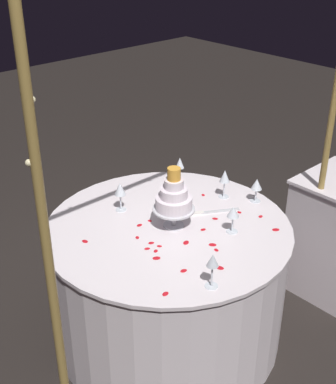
{
  "coord_description": "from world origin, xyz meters",
  "views": [
    {
      "loc": [
        1.59,
        1.73,
        2.18
      ],
      "look_at": [
        0.0,
        0.0,
        0.93
      ],
      "focal_mm": 48.98,
      "sensor_mm": 36.0,
      "label": 1
    }
  ],
  "objects_px": {
    "decorative_arch": "(224,124)",
    "wine_glass_4": "(225,177)",
    "tiered_cake": "(174,198)",
    "wine_glass_2": "(180,165)",
    "main_table": "(168,281)",
    "wine_glass_5": "(257,185)",
    "wine_glass_1": "(213,263)",
    "wine_glass_3": "(120,190)",
    "cake_knife": "(210,212)",
    "wine_glass_0": "(233,213)"
  },
  "relations": [
    {
      "from": "tiered_cake",
      "to": "wine_glass_4",
      "type": "height_order",
      "value": "tiered_cake"
    },
    {
      "from": "main_table",
      "to": "tiered_cake",
      "type": "relative_size",
      "value": 3.88
    },
    {
      "from": "wine_glass_0",
      "to": "wine_glass_2",
      "type": "xyz_separation_m",
      "value": [
        -0.17,
        -0.57,
        0.02
      ]
    },
    {
      "from": "decorative_arch",
      "to": "wine_glass_2",
      "type": "relative_size",
      "value": 12.16
    },
    {
      "from": "wine_glass_2",
      "to": "cake_knife",
      "type": "height_order",
      "value": "wine_glass_2"
    },
    {
      "from": "tiered_cake",
      "to": "wine_glass_2",
      "type": "height_order",
      "value": "tiered_cake"
    },
    {
      "from": "wine_glass_0",
      "to": "wine_glass_1",
      "type": "height_order",
      "value": "wine_glass_1"
    },
    {
      "from": "wine_glass_1",
      "to": "wine_glass_3",
      "type": "xyz_separation_m",
      "value": [
        -0.12,
        -0.8,
        -0.0
      ]
    },
    {
      "from": "main_table",
      "to": "wine_glass_3",
      "type": "height_order",
      "value": "wine_glass_3"
    },
    {
      "from": "wine_glass_3",
      "to": "wine_glass_1",
      "type": "bearing_deg",
      "value": 81.3
    },
    {
      "from": "wine_glass_0",
      "to": "wine_glass_2",
      "type": "distance_m",
      "value": 0.59
    },
    {
      "from": "cake_knife",
      "to": "decorative_arch",
      "type": "bearing_deg",
      "value": 47.89
    },
    {
      "from": "cake_knife",
      "to": "wine_glass_0",
      "type": "bearing_deg",
      "value": 73.79
    },
    {
      "from": "tiered_cake",
      "to": "wine_glass_1",
      "type": "height_order",
      "value": "tiered_cake"
    },
    {
      "from": "wine_glass_4",
      "to": "cake_knife",
      "type": "height_order",
      "value": "wine_glass_4"
    },
    {
      "from": "wine_glass_4",
      "to": "wine_glass_5",
      "type": "height_order",
      "value": "wine_glass_4"
    },
    {
      "from": "wine_glass_1",
      "to": "tiered_cake",
      "type": "bearing_deg",
      "value": -114.82
    },
    {
      "from": "decorative_arch",
      "to": "wine_glass_4",
      "type": "bearing_deg",
      "value": -141.13
    },
    {
      "from": "main_table",
      "to": "wine_glass_2",
      "type": "height_order",
      "value": "wine_glass_2"
    },
    {
      "from": "wine_glass_0",
      "to": "wine_glass_2",
      "type": "height_order",
      "value": "wine_glass_2"
    },
    {
      "from": "wine_glass_1",
      "to": "wine_glass_5",
      "type": "relative_size",
      "value": 1.19
    },
    {
      "from": "wine_glass_2",
      "to": "main_table",
      "type": "bearing_deg",
      "value": 39.07
    },
    {
      "from": "main_table",
      "to": "cake_knife",
      "type": "bearing_deg",
      "value": 168.33
    },
    {
      "from": "wine_glass_3",
      "to": "cake_knife",
      "type": "relative_size",
      "value": 0.64
    },
    {
      "from": "tiered_cake",
      "to": "main_table",
      "type": "bearing_deg",
      "value": -44.95
    },
    {
      "from": "wine_glass_0",
      "to": "decorative_arch",
      "type": "bearing_deg",
      "value": 22.06
    },
    {
      "from": "decorative_arch",
      "to": "wine_glass_1",
      "type": "relative_size",
      "value": 12.88
    },
    {
      "from": "decorative_arch",
      "to": "wine_glass_0",
      "type": "xyz_separation_m",
      "value": [
        -0.2,
        -0.08,
        -0.56
      ]
    },
    {
      "from": "wine_glass_4",
      "to": "wine_glass_1",
      "type": "bearing_deg",
      "value": 38.43
    },
    {
      "from": "decorative_arch",
      "to": "wine_glass_2",
      "type": "bearing_deg",
      "value": -119.8
    },
    {
      "from": "wine_glass_5",
      "to": "wine_glass_1",
      "type": "bearing_deg",
      "value": 25.84
    },
    {
      "from": "main_table",
      "to": "wine_glass_0",
      "type": "height_order",
      "value": "wine_glass_0"
    },
    {
      "from": "decorative_arch",
      "to": "wine_glass_3",
      "type": "relative_size",
      "value": 12.92
    },
    {
      "from": "wine_glass_0",
      "to": "cake_knife",
      "type": "relative_size",
      "value": 0.55
    },
    {
      "from": "wine_glass_0",
      "to": "wine_glass_3",
      "type": "height_order",
      "value": "wine_glass_3"
    },
    {
      "from": "wine_glass_5",
      "to": "cake_knife",
      "type": "height_order",
      "value": "wine_glass_5"
    },
    {
      "from": "main_table",
      "to": "wine_glass_0",
      "type": "distance_m",
      "value": 0.58
    },
    {
      "from": "wine_glass_0",
      "to": "wine_glass_3",
      "type": "xyz_separation_m",
      "value": [
        0.28,
        -0.57,
        0.01
      ]
    },
    {
      "from": "main_table",
      "to": "cake_knife",
      "type": "height_order",
      "value": "cake_knife"
    },
    {
      "from": "wine_glass_3",
      "to": "wine_glass_4",
      "type": "relative_size",
      "value": 0.98
    },
    {
      "from": "decorative_arch",
      "to": "wine_glass_4",
      "type": "height_order",
      "value": "decorative_arch"
    },
    {
      "from": "wine_glass_1",
      "to": "wine_glass_0",
      "type": "bearing_deg",
      "value": -149.71
    },
    {
      "from": "wine_glass_1",
      "to": "main_table",
      "type": "bearing_deg",
      "value": -111.86
    },
    {
      "from": "wine_glass_0",
      "to": "wine_glass_3",
      "type": "relative_size",
      "value": 0.87
    },
    {
      "from": "wine_glass_5",
      "to": "cake_knife",
      "type": "relative_size",
      "value": 0.54
    },
    {
      "from": "main_table",
      "to": "wine_glass_2",
      "type": "xyz_separation_m",
      "value": [
        -0.37,
        -0.3,
        0.5
      ]
    },
    {
      "from": "tiered_cake",
      "to": "wine_glass_2",
      "type": "xyz_separation_m",
      "value": [
        -0.35,
        -0.32,
        -0.03
      ]
    },
    {
      "from": "wine_glass_3",
      "to": "wine_glass_4",
      "type": "height_order",
      "value": "wine_glass_4"
    },
    {
      "from": "main_table",
      "to": "wine_glass_3",
      "type": "relative_size",
      "value": 7.73
    },
    {
      "from": "decorative_arch",
      "to": "main_table",
      "type": "distance_m",
      "value": 1.09
    }
  ]
}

